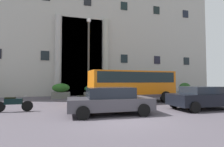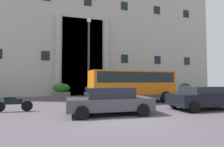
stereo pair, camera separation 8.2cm
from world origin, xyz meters
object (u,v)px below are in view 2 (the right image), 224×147
at_px(hedge_planter_west, 61,91).
at_px(hedge_planter_entrance_right, 93,92).
at_px(bus_stop_sign, 170,82).
at_px(hedge_planter_east, 185,89).
at_px(scooter_by_planter, 83,101).
at_px(motorcycle_near_kerb, 13,104).
at_px(parked_compact_extra, 109,100).
at_px(white_taxi_kerbside, 202,97).
at_px(lamppost_plaza_centre, 89,52).
at_px(orange_minibus, 132,83).
at_px(hedge_planter_far_west, 160,89).

height_order(hedge_planter_west, hedge_planter_entrance_right, hedge_planter_west).
xyz_separation_m(bus_stop_sign, hedge_planter_east, (4.31, 3.03, -0.88)).
bearing_deg(scooter_by_planter, motorcycle_near_kerb, 168.35).
xyz_separation_m(hedge_planter_entrance_right, parked_compact_extra, (-0.62, -9.04, 0.09)).
bearing_deg(white_taxi_kerbside, lamppost_plaza_centre, 129.88).
bearing_deg(lamppost_plaza_centre, hedge_planter_west, 143.43).
bearing_deg(orange_minibus, hedge_planter_east, 24.88).
distance_m(orange_minibus, bus_stop_sign, 5.36).
bearing_deg(scooter_by_planter, bus_stop_sign, 10.87).
bearing_deg(orange_minibus, motorcycle_near_kerb, -168.68).
bearing_deg(hedge_planter_west, hedge_planter_entrance_right, 0.00).
bearing_deg(bus_stop_sign, hedge_planter_entrance_right, 160.34).
distance_m(scooter_by_planter, motorcycle_near_kerb, 3.98).
relative_size(hedge_planter_east, white_taxi_kerbside, 0.42).
relative_size(bus_stop_sign, hedge_planter_west, 1.48).
height_order(bus_stop_sign, parked_compact_extra, bus_stop_sign).
height_order(orange_minibus, hedge_planter_entrance_right, orange_minibus).
height_order(orange_minibus, hedge_planter_west, orange_minibus).
distance_m(hedge_planter_entrance_right, scooter_by_planter, 6.97).
height_order(orange_minibus, bus_stop_sign, bus_stop_sign).
relative_size(orange_minibus, hedge_planter_east, 4.14).
distance_m(hedge_planter_entrance_right, motorcycle_near_kerb, 8.92).
relative_size(hedge_planter_far_west, motorcycle_near_kerb, 0.76).
distance_m(white_taxi_kerbside, lamppost_plaza_centre, 10.13).
bearing_deg(hedge_planter_west, parked_compact_extra, -74.01).
height_order(orange_minibus, hedge_planter_far_west, orange_minibus).
xyz_separation_m(white_taxi_kerbside, scooter_by_planter, (-7.02, 2.34, -0.27)).
distance_m(orange_minibus, white_taxi_kerbside, 5.30).
xyz_separation_m(hedge_planter_east, white_taxi_kerbside, (-6.46, -9.45, -0.01)).
distance_m(hedge_planter_west, hedge_planter_entrance_right, 3.21).
xyz_separation_m(orange_minibus, hedge_planter_entrance_right, (-2.46, 4.67, -0.91)).
xyz_separation_m(hedge_planter_east, lamppost_plaza_centre, (-12.47, -2.21, 3.74)).
bearing_deg(scooter_by_planter, hedge_planter_entrance_right, 62.42).
bearing_deg(orange_minibus, parked_compact_extra, -128.78).
xyz_separation_m(orange_minibus, white_taxi_kerbside, (2.82, -4.41, -0.81)).
bearing_deg(lamppost_plaza_centre, white_taxi_kerbside, -50.31).
height_order(hedge_planter_far_west, hedge_planter_east, hedge_planter_far_west).
height_order(hedge_planter_west, hedge_planter_east, hedge_planter_east).
bearing_deg(motorcycle_near_kerb, scooter_by_planter, 3.93).
xyz_separation_m(hedge_planter_west, hedge_planter_far_west, (11.48, 0.48, 0.03)).
relative_size(orange_minibus, hedge_planter_west, 4.00).
height_order(bus_stop_sign, motorcycle_near_kerb, bus_stop_sign).
height_order(white_taxi_kerbside, scooter_by_planter, white_taxi_kerbside).
height_order(bus_stop_sign, scooter_by_planter, bus_stop_sign).
bearing_deg(hedge_planter_east, scooter_by_planter, -152.16).
bearing_deg(parked_compact_extra, hedge_planter_east, 39.04).
xyz_separation_m(hedge_planter_far_west, scooter_by_planter, (-10.01, -7.23, -0.29)).
xyz_separation_m(scooter_by_planter, motorcycle_near_kerb, (-3.98, -0.11, -0.00)).
distance_m(hedge_planter_east, white_taxi_kerbside, 11.45).
bearing_deg(scooter_by_planter, white_taxi_kerbside, -31.58).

